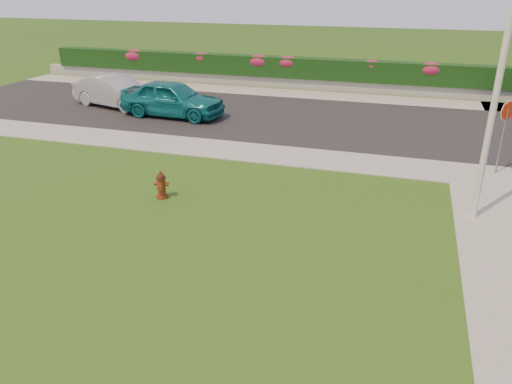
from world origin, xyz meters
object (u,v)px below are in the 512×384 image
(utility_pole, at_px, (495,98))
(fire_hydrant, at_px, (161,185))
(sedan_silver, at_px, (116,91))
(stop_sign, at_px, (506,121))
(sedan_teal, at_px, (172,99))

(utility_pole, bearing_deg, fire_hydrant, -171.84)
(sedan_silver, relative_size, stop_sign, 1.88)
(stop_sign, bearing_deg, sedan_silver, 142.46)
(fire_hydrant, xyz_separation_m, sedan_silver, (-7.05, 9.11, 0.40))
(utility_pole, bearing_deg, sedan_silver, 152.88)
(sedan_teal, bearing_deg, utility_pole, -116.91)
(sedan_teal, bearing_deg, fire_hydrant, -152.69)
(fire_hydrant, relative_size, stop_sign, 0.33)
(sedan_silver, bearing_deg, fire_hydrant, -126.89)
(sedan_teal, height_order, stop_sign, stop_sign)
(utility_pole, relative_size, stop_sign, 2.66)
(sedan_teal, xyz_separation_m, sedan_silver, (-3.41, 0.83, -0.06))
(utility_pole, bearing_deg, sedan_teal, 149.54)
(sedan_silver, height_order, utility_pole, utility_pole)
(sedan_teal, relative_size, sedan_silver, 1.04)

